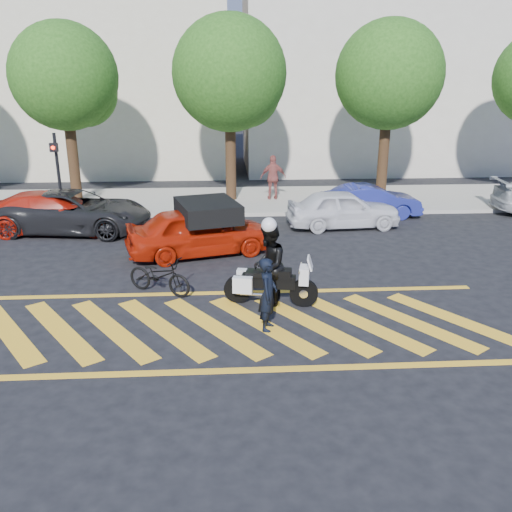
{
  "coord_description": "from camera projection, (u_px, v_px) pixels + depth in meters",
  "views": [
    {
      "loc": [
        -0.3,
        -10.83,
        5.31
      ],
      "look_at": [
        0.44,
        1.68,
        1.05
      ],
      "focal_mm": 38.0,
      "sensor_mm": 36.0,
      "label": 1
    }
  ],
  "objects": [
    {
      "name": "bicycle",
      "position": [
        159.0,
        276.0,
        13.58
      ],
      "size": [
        1.88,
        1.43,
        0.95
      ],
      "primitive_type": "imported",
      "rotation": [
        0.0,
        0.0,
        1.06
      ],
      "color": "black",
      "rests_on": "ground"
    },
    {
      "name": "parked_mid_right",
      "position": [
        343.0,
        209.0,
        19.33
      ],
      "size": [
        4.11,
        1.91,
        1.36
      ],
      "primitive_type": "imported",
      "rotation": [
        0.0,
        0.0,
        1.65
      ],
      "color": "silver",
      "rests_on": "ground"
    },
    {
      "name": "police_motorcycle",
      "position": [
        269.0,
        283.0,
        12.91
      ],
      "size": [
        2.25,
        0.93,
        1.0
      ],
      "rotation": [
        0.0,
        0.0,
        -0.21
      ],
      "color": "black",
      "rests_on": "ground"
    },
    {
      "name": "red_convertible",
      "position": [
        199.0,
        231.0,
        16.41
      ],
      "size": [
        4.66,
        2.87,
        1.48
      ],
      "primitive_type": "imported",
      "rotation": [
        0.0,
        0.0,
        1.85
      ],
      "color": "#AF1C08",
      "rests_on": "ground"
    },
    {
      "name": "officer_bike",
      "position": [
        268.0,
        294.0,
        11.56
      ],
      "size": [
        0.53,
        0.67,
        1.62
      ],
      "primitive_type": "imported",
      "rotation": [
        0.0,
        0.0,
        1.3
      ],
      "color": "black",
      "rests_on": "ground"
    },
    {
      "name": "building_right",
      "position": [
        387.0,
        69.0,
        30.54
      ],
      "size": [
        16.0,
        8.0,
        11.0
      ],
      "primitive_type": "cube",
      "color": "beige",
      "rests_on": "ground"
    },
    {
      "name": "tree_center",
      "position": [
        233.0,
        78.0,
        21.73
      ],
      "size": [
        4.6,
        4.6,
        7.56
      ],
      "color": "black",
      "rests_on": "ground"
    },
    {
      "name": "ground",
      "position": [
        240.0,
        326.0,
        11.96
      ],
      "size": [
        90.0,
        90.0,
        0.0
      ],
      "primitive_type": "plane",
      "color": "black",
      "rests_on": "ground"
    },
    {
      "name": "signal_pole",
      "position": [
        57.0,
        168.0,
        20.18
      ],
      "size": [
        0.28,
        0.43,
        3.2
      ],
      "color": "black",
      "rests_on": "ground"
    },
    {
      "name": "tree_right",
      "position": [
        392.0,
        79.0,
        22.11
      ],
      "size": [
        4.4,
        4.4,
        7.41
      ],
      "color": "black",
      "rests_on": "ground"
    },
    {
      "name": "building_left",
      "position": [
        82.0,
        78.0,
        29.74
      ],
      "size": [
        16.0,
        8.0,
        10.0
      ],
      "primitive_type": "cube",
      "color": "beige",
      "rests_on": "ground"
    },
    {
      "name": "tree_left",
      "position": [
        68.0,
        81.0,
        21.39
      ],
      "size": [
        4.2,
        4.2,
        7.26
      ],
      "color": "black",
      "rests_on": "ground"
    },
    {
      "name": "sidewalk",
      "position": [
        231.0,
        201.0,
        23.28
      ],
      "size": [
        60.0,
        5.0,
        0.15
      ],
      "primitive_type": "cube",
      "color": "#9E998E",
      "rests_on": "ground"
    },
    {
      "name": "officer_moto",
      "position": [
        269.0,
        265.0,
        12.76
      ],
      "size": [
        0.94,
        1.1,
        1.99
      ],
      "primitive_type": "imported",
      "rotation": [
        0.0,
        0.0,
        -1.78
      ],
      "color": "black",
      "rests_on": "ground"
    },
    {
      "name": "parked_right",
      "position": [
        370.0,
        201.0,
        20.75
      ],
      "size": [
        3.82,
        1.44,
        1.24
      ],
      "primitive_type": "imported",
      "rotation": [
        0.0,
        0.0,
        1.61
      ],
      "color": "navy",
      "rests_on": "ground"
    },
    {
      "name": "parked_mid_left",
      "position": [
        75.0,
        212.0,
        18.79
      ],
      "size": [
        5.48,
        3.09,
        1.45
      ],
      "primitive_type": "imported",
      "rotation": [
        0.0,
        0.0,
        1.43
      ],
      "color": "black",
      "rests_on": "ground"
    },
    {
      "name": "pedestrian_right",
      "position": [
        273.0,
        177.0,
        22.92
      ],
      "size": [
        1.11,
        0.49,
        1.86
      ],
      "primitive_type": "imported",
      "rotation": [
        0.0,
        0.0,
        3.18
      ],
      "color": "#A04F49",
      "rests_on": "sidewalk"
    },
    {
      "name": "crosswalk",
      "position": [
        239.0,
        326.0,
        11.96
      ],
      "size": [
        12.33,
        4.0,
        0.01
      ],
      "color": "yellow",
      "rests_on": "ground"
    },
    {
      "name": "parked_left",
      "position": [
        54.0,
        212.0,
        18.75
      ],
      "size": [
        4.86,
        2.0,
        1.41
      ],
      "primitive_type": "imported",
      "rotation": [
        0.0,
        0.0,
        1.58
      ],
      "color": "#B1180A",
      "rests_on": "ground"
    }
  ]
}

